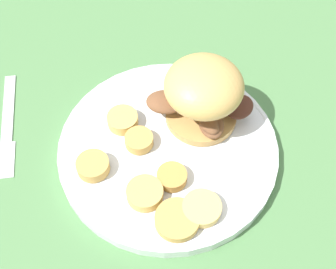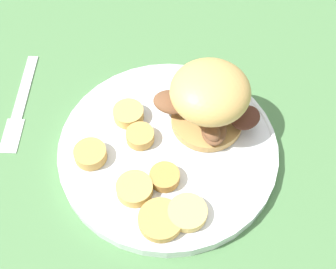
{
  "view_description": "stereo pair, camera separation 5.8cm",
  "coord_description": "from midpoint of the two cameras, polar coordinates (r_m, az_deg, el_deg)",
  "views": [
    {
      "loc": [
        0.27,
        -0.17,
        0.53
      ],
      "look_at": [
        0.0,
        0.0,
        0.04
      ],
      "focal_mm": 50.0,
      "sensor_mm": 36.0,
      "label": 1
    },
    {
      "loc": [
        0.3,
        -0.12,
        0.53
      ],
      "look_at": [
        0.0,
        0.0,
        0.04
      ],
      "focal_mm": 50.0,
      "sensor_mm": 36.0,
      "label": 2
    }
  ],
  "objects": [
    {
      "name": "potato_round_1",
      "position": [
        0.54,
        -1.97,
        -10.59
      ],
      "size": [
        0.05,
        0.05,
        0.01
      ],
      "primitive_type": "cylinder",
      "color": "tan",
      "rests_on": "dinner_plate"
    },
    {
      "name": "ground_plane",
      "position": [
        0.62,
        -2.68,
        -2.5
      ],
      "size": [
        4.0,
        4.0,
        0.0
      ],
      "primitive_type": "plane",
      "color": "#4C7A47"
    },
    {
      "name": "sandwich",
      "position": [
        0.58,
        1.44,
        4.83
      ],
      "size": [
        0.11,
        0.14,
        0.09
      ],
      "color": "tan",
      "rests_on": "dinner_plate"
    },
    {
      "name": "potato_round_0",
      "position": [
        0.56,
        -5.82,
        -7.37
      ],
      "size": [
        0.04,
        0.04,
        0.01
      ],
      "primitive_type": "cylinder",
      "color": "tan",
      "rests_on": "dinner_plate"
    },
    {
      "name": "dinner_plate",
      "position": [
        0.61,
        -2.72,
        -1.97
      ],
      "size": [
        0.28,
        0.28,
        0.02
      ],
      "color": "white",
      "rests_on": "ground_plane"
    },
    {
      "name": "potato_round_2",
      "position": [
        0.6,
        -6.31,
        -0.92
      ],
      "size": [
        0.04,
        0.04,
        0.01
      ],
      "primitive_type": "cylinder",
      "color": "tan",
      "rests_on": "dinner_plate"
    },
    {
      "name": "potato_round_6",
      "position": [
        0.55,
        1.12,
        -9.21
      ],
      "size": [
        0.05,
        0.05,
        0.01
      ],
      "primitive_type": "cylinder",
      "color": "#DBB766",
      "rests_on": "dinner_plate"
    },
    {
      "name": "potato_round_5",
      "position": [
        0.59,
        -11.95,
        -3.97
      ],
      "size": [
        0.04,
        0.04,
        0.02
      ],
      "primitive_type": "cylinder",
      "color": "tan",
      "rests_on": "dinner_plate"
    },
    {
      "name": "potato_round_4",
      "position": [
        0.57,
        -2.43,
        -5.41
      ],
      "size": [
        0.04,
        0.04,
        0.01
      ],
      "primitive_type": "cylinder",
      "color": "#BC8942",
      "rests_on": "dinner_plate"
    },
    {
      "name": "potato_round_3",
      "position": [
        0.62,
        -8.22,
        1.58
      ],
      "size": [
        0.04,
        0.04,
        0.02
      ],
      "primitive_type": "cylinder",
      "color": "tan",
      "rests_on": "dinner_plate"
    },
    {
      "name": "fork",
      "position": [
        0.68,
        -21.33,
        0.88
      ],
      "size": [
        0.17,
        0.09,
        0.0
      ],
      "color": "silver",
      "rests_on": "ground_plane"
    }
  ]
}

